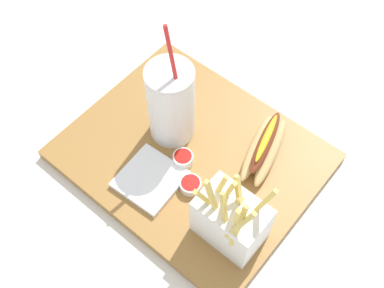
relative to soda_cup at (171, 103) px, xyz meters
The scene contains 8 objects.
ground_plane 0.13m from the soda_cup, 14.31° to the right, with size 2.40×2.40×0.02m, color silver.
food_tray 0.11m from the soda_cup, 14.31° to the right, with size 0.44×0.36×0.02m, color olive.
soda_cup is the anchor object (origin of this frame).
fries_basket 0.23m from the soda_cup, 24.70° to the right, with size 0.11×0.08×0.17m.
hot_dog_1 0.18m from the soda_cup, 21.97° to the left, with size 0.09×0.16×0.06m.
ketchup_cup_1 0.15m from the soda_cup, 34.47° to the right, with size 0.04×0.04×0.02m.
ketchup_cup_2 0.10m from the soda_cup, 33.35° to the right, with size 0.04×0.04×0.02m.
napkin_stack 0.14m from the soda_cup, 69.14° to the right, with size 0.10×0.10×0.01m, color white.
Camera 1 is at (0.29, -0.35, 0.76)m, focal length 44.74 mm.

